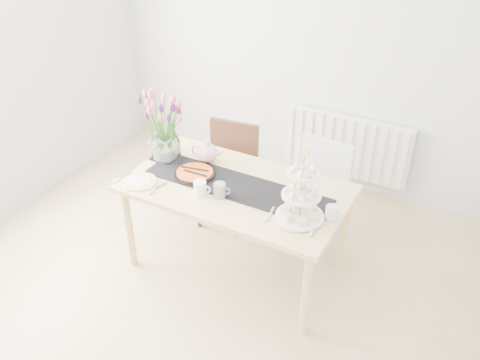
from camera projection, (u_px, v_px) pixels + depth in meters
The scene contains 15 objects.
room_shell at pixel (156, 157), 2.92m from camera, with size 4.50×4.50×4.50m.
radiator at pixel (346, 146), 4.79m from camera, with size 1.20×0.08×0.60m, color white.
dining_table at pixel (236, 195), 3.70m from camera, with size 1.60×0.90×0.75m.
chair_brown at pixel (229, 166), 4.36m from camera, with size 0.49×0.49×0.88m.
chair_white at pixel (318, 186), 4.10m from camera, with size 0.47×0.47×0.88m.
table_runner at pixel (236, 186), 3.66m from camera, with size 1.40×0.35×0.01m, color black.
tulip_vase at pixel (162, 116), 3.81m from camera, with size 0.66×0.66×0.56m.
cake_stand at pixel (301, 201), 3.27m from camera, with size 0.32×0.32×0.47m.
teapot at pixel (207, 153), 3.91m from camera, with size 0.26×0.21×0.17m, color silver, non-canonical shape.
cream_jug at pixel (332, 213), 3.32m from camera, with size 0.09×0.09×0.09m, color silver.
tart_tin at pixel (195, 174), 3.77m from camera, with size 0.30×0.30×0.04m.
mug_grey at pixel (220, 190), 3.53m from camera, with size 0.09×0.09×0.10m, color gray.
mug_white at pixel (200, 188), 3.54m from camera, with size 0.09×0.09×0.11m, color white.
plate_left at pixel (140, 182), 3.70m from camera, with size 0.25×0.25×0.01m, color white.
plate_right at pixel (292, 221), 3.30m from camera, with size 0.25×0.25×0.01m, color silver.
Camera 1 is at (1.64, -1.99, 2.76)m, focal length 38.00 mm.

